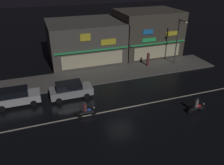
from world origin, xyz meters
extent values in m
plane|color=black|center=(0.00, 0.00, 0.00)|extent=(140.00, 140.00, 0.00)
cube|color=beige|center=(0.00, 0.00, 0.01)|extent=(30.14, 0.16, 0.01)
cube|color=#5B5954|center=(0.00, 7.77, 0.07)|extent=(31.72, 4.63, 0.14)
cube|color=#56514C|center=(0.00, 14.31, 2.74)|extent=(10.27, 8.35, 5.47)
cube|color=#33E572|center=(0.00, 10.02, 2.60)|extent=(9.76, 0.24, 0.12)
cube|color=yellow|center=(-0.87, 10.08, 4.39)|extent=(1.31, 0.08, 0.91)
cube|color=yellow|center=(2.14, 10.08, 3.51)|extent=(2.02, 0.08, 0.77)
cube|color=beige|center=(0.00, 10.08, 1.30)|extent=(8.22, 0.06, 1.80)
cube|color=#4C443A|center=(9.52, 13.48, 3.28)|extent=(9.02, 6.69, 6.56)
cube|color=#33E572|center=(9.52, 10.02, 2.60)|extent=(8.57, 0.24, 0.12)
cube|color=yellow|center=(11.67, 10.08, 3.81)|extent=(2.01, 0.08, 0.62)
cube|color=#268CF2|center=(7.80, 10.08, 4.34)|extent=(1.49, 0.08, 0.64)
cube|color=#33E572|center=(8.06, 10.08, 3.22)|extent=(2.09, 0.08, 0.52)
cube|color=beige|center=(9.52, 10.08, 1.30)|extent=(7.22, 0.06, 1.80)
cylinder|color=#47494C|center=(11.15, 8.06, 3.18)|extent=(0.16, 0.16, 6.08)
cube|color=#47494C|center=(11.15, 7.36, 6.12)|extent=(0.10, 1.40, 0.10)
ellipsoid|color=#F9E099|center=(11.15, 6.66, 6.04)|extent=(0.44, 0.32, 0.20)
cylinder|color=brown|center=(7.22, 8.43, 1.00)|extent=(0.39, 0.39, 1.73)
sphere|color=tan|center=(7.22, 8.43, 1.98)|extent=(0.22, 0.22, 0.22)
cube|color=#9EA0A5|center=(-4.02, 3.79, 0.69)|extent=(4.30, 1.78, 0.76)
cube|color=black|center=(-4.24, 3.79, 1.37)|extent=(2.58, 1.57, 0.60)
cube|color=#F9F2CC|center=(-1.91, 4.39, 0.79)|extent=(0.08, 0.20, 0.12)
cube|color=#F9F2CC|center=(-1.91, 3.18, 0.79)|extent=(0.08, 0.20, 0.12)
cylinder|color=black|center=(-2.60, 4.68, 0.31)|extent=(0.62, 0.20, 0.62)
cylinder|color=black|center=(-2.60, 2.90, 0.31)|extent=(0.62, 0.20, 0.62)
cylinder|color=black|center=(-5.44, 4.68, 0.31)|extent=(0.62, 0.20, 0.62)
cylinder|color=black|center=(-5.44, 2.90, 0.31)|extent=(0.62, 0.20, 0.62)
cube|color=silver|center=(-9.23, 4.13, 0.69)|extent=(4.30, 1.78, 0.76)
cube|color=black|center=(-9.44, 4.13, 1.37)|extent=(2.58, 1.57, 0.60)
cube|color=#F9F2CC|center=(-7.12, 4.74, 0.79)|extent=(0.08, 0.20, 0.12)
cube|color=#F9F2CC|center=(-7.12, 3.53, 0.79)|extent=(0.08, 0.20, 0.12)
cylinder|color=black|center=(-7.81, 5.02, 0.31)|extent=(0.62, 0.20, 0.62)
cylinder|color=black|center=(-7.81, 3.24, 0.31)|extent=(0.62, 0.20, 0.62)
cylinder|color=black|center=(-10.65, 5.02, 0.31)|extent=(0.62, 0.20, 0.62)
cylinder|color=black|center=(-10.65, 3.24, 0.31)|extent=(0.62, 0.20, 0.62)
cylinder|color=black|center=(-2.66, -0.05, 0.30)|extent=(0.60, 0.08, 0.60)
cylinder|color=black|center=(-3.96, -0.05, 0.30)|extent=(0.60, 0.10, 0.60)
cube|color=black|center=(-3.31, -0.05, 0.40)|extent=(1.30, 0.14, 0.20)
ellipsoid|color=#1E4CB2|center=(-3.11, -0.05, 0.62)|extent=(0.44, 0.26, 0.24)
cube|color=black|center=(-3.51, -0.05, 0.55)|extent=(0.56, 0.22, 0.10)
cylinder|color=slate|center=(-2.71, -0.05, 0.85)|extent=(0.03, 0.60, 0.03)
sphere|color=white|center=(-2.62, -0.05, 0.75)|extent=(0.14, 0.14, 0.14)
cylinder|color=brown|center=(-3.46, -0.05, 0.95)|extent=(0.32, 0.32, 0.70)
sphere|color=#333338|center=(-3.46, -0.05, 1.41)|extent=(0.22, 0.22, 0.22)
cylinder|color=black|center=(7.16, -2.78, 0.30)|extent=(0.60, 0.08, 0.60)
cylinder|color=black|center=(5.86, -2.78, 0.30)|extent=(0.60, 0.10, 0.60)
cube|color=black|center=(6.51, -2.78, 0.40)|extent=(1.30, 0.14, 0.20)
ellipsoid|color=red|center=(6.71, -2.78, 0.62)|extent=(0.44, 0.26, 0.24)
cube|color=black|center=(6.31, -2.78, 0.55)|extent=(0.56, 0.22, 0.10)
cylinder|color=slate|center=(7.11, -2.78, 0.85)|extent=(0.03, 0.60, 0.03)
sphere|color=white|center=(7.20, -2.78, 0.75)|extent=(0.14, 0.14, 0.14)
cylinder|color=gray|center=(6.36, -2.78, 0.95)|extent=(0.32, 0.32, 0.70)
sphere|color=#333338|center=(6.36, -2.78, 1.41)|extent=(0.22, 0.22, 0.22)
cone|color=orange|center=(-4.39, 4.81, 0.28)|extent=(0.36, 0.36, 0.55)
camera|label=1|loc=(-6.64, -16.49, 11.94)|focal=35.66mm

